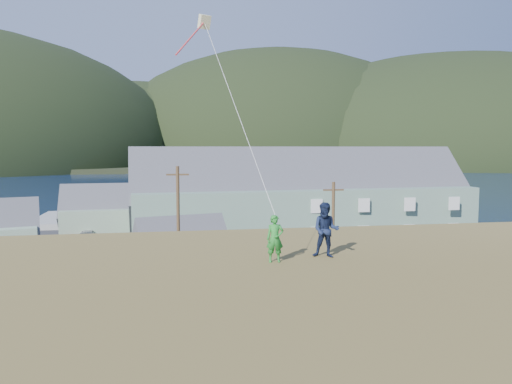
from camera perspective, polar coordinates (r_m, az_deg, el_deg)
ground at (r=35.82m, az=-9.28°, el=-12.51°), size 900.00×900.00×0.00m
grass_strip at (r=33.91m, az=-9.25°, el=-13.45°), size 110.00×8.00×0.10m
waterfront_lot at (r=52.27m, az=-9.41°, el=-6.80°), size 72.00×36.00×0.12m
wharf at (r=75.10m, az=-14.09°, el=-2.94°), size 26.00×14.00×0.90m
far_shore at (r=364.28m, az=-9.65°, el=3.55°), size 900.00×320.00×2.00m
far_hills at (r=315.67m, az=-3.16°, el=3.56°), size 760.00×265.00×143.00m
lodge at (r=55.42m, az=5.39°, el=-0.86°), size 37.87×12.85×13.11m
shed_white at (r=42.68m, az=-8.38°, el=-6.38°), size 8.57×6.71×6.04m
shed_palegreen_far at (r=61.95m, az=-16.16°, el=-2.31°), size 12.11×7.51×7.86m
utility_poles at (r=36.29m, az=-14.16°, el=-4.81°), size 31.03×0.24×9.54m
parked_cars at (r=56.84m, az=-20.04°, el=-5.27°), size 22.88×13.00×1.54m
kite_flyer_green at (r=15.84m, az=2.18°, el=-5.35°), size 0.57×0.39×1.50m
kite_flyer_navy at (r=16.64m, az=8.00°, el=-4.32°), size 1.09×0.99×1.82m
kite_rig at (r=21.26m, az=-6.05°, el=18.28°), size 1.53×3.15×9.38m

